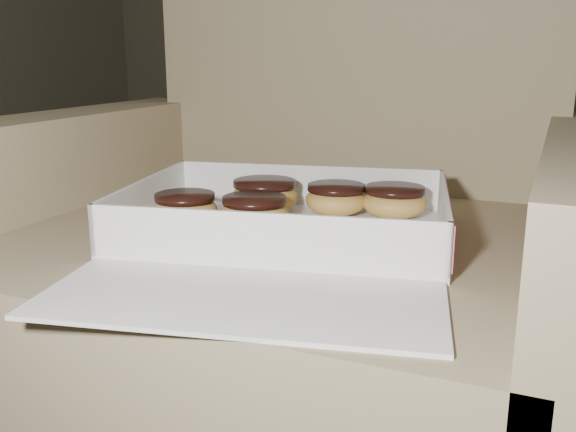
{
  "coord_description": "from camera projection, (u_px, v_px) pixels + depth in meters",
  "views": [
    {
      "loc": [
        0.16,
        -0.63,
        0.69
      ],
      "look_at": [
        -0.18,
        0.16,
        0.47
      ],
      "focal_mm": 40.0,
      "sensor_mm": 36.0,
      "label": 1
    }
  ],
  "objects": [
    {
      "name": "donut_d",
      "position": [
        185.0,
        208.0,
        0.91
      ],
      "size": [
        0.09,
        0.09,
        0.05
      ],
      "color": "#E1AF4E",
      "rests_on": "bakery_box"
    },
    {
      "name": "donut_b",
      "position": [
        336.0,
        198.0,
        0.97
      ],
      "size": [
        0.09,
        0.09,
        0.05
      ],
      "color": "#E1AF4E",
      "rests_on": "bakery_box"
    },
    {
      "name": "crumb_b",
      "position": [
        170.0,
        242.0,
        0.83
      ],
      "size": [
        0.01,
        0.01,
        0.0
      ],
      "primitive_type": "ellipsoid",
      "color": "black",
      "rests_on": "bakery_box"
    },
    {
      "name": "bakery_box",
      "position": [
        284.0,
        235.0,
        0.85
      ],
      "size": [
        0.51,
        0.57,
        0.07
      ],
      "rotation": [
        0.0,
        0.0,
        0.2
      ],
      "color": "white",
      "rests_on": "armchair"
    },
    {
      "name": "crumb_c",
      "position": [
        182.0,
        228.0,
        0.89
      ],
      "size": [
        0.01,
        0.01,
        0.0
      ],
      "primitive_type": "ellipsoid",
      "color": "black",
      "rests_on": "bakery_box"
    },
    {
      "name": "crumb_a",
      "position": [
        266.0,
        253.0,
        0.78
      ],
      "size": [
        0.01,
        0.01,
        0.0
      ],
      "primitive_type": "ellipsoid",
      "color": "black",
      "rests_on": "bakery_box"
    },
    {
      "name": "donut_a",
      "position": [
        394.0,
        201.0,
        0.95
      ],
      "size": [
        0.1,
        0.1,
        0.05
      ],
      "color": "#E1AF4E",
      "rests_on": "bakery_box"
    },
    {
      "name": "donut_c",
      "position": [
        255.0,
        212.0,
        0.88
      ],
      "size": [
        0.1,
        0.1,
        0.05
      ],
      "color": "#E1AF4E",
      "rests_on": "bakery_box"
    },
    {
      "name": "armchair",
      "position": [
        298.0,
        295.0,
        1.03
      ],
      "size": [
        0.95,
        0.8,
        0.99
      ],
      "color": "#877656",
      "rests_on": "floor"
    },
    {
      "name": "donut_e",
      "position": [
        264.0,
        195.0,
        0.98
      ],
      "size": [
        0.1,
        0.1,
        0.05
      ],
      "color": "#E1AF4E",
      "rests_on": "bakery_box"
    }
  ]
}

